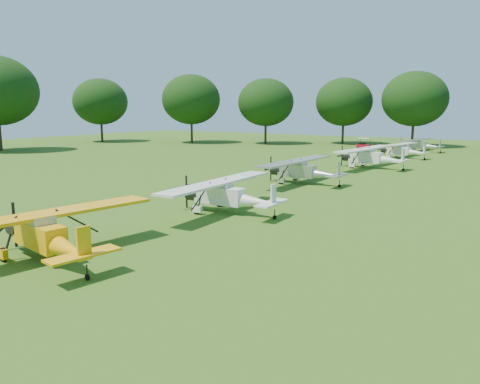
# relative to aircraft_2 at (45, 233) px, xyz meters

# --- Properties ---
(ground) EXTENTS (160.00, 160.00, 0.00)m
(ground) POSITION_rel_aircraft_2_xyz_m (0.16, 16.35, -1.28)
(ground) COLOR #2E5415
(ground) RESTS_ON ground
(tree_belt) EXTENTS (137.36, 130.27, 14.52)m
(tree_belt) POSITION_rel_aircraft_2_xyz_m (3.73, 16.51, 6.75)
(tree_belt) COLOR #312313
(tree_belt) RESTS_ON ground
(aircraft_2) EXTENTS (7.04, 11.15, 2.19)m
(aircraft_2) POSITION_rel_aircraft_2_xyz_m (0.00, 0.00, 0.00)
(aircraft_2) COLOR #FFAF0A
(aircraft_2) RESTS_ON ground
(aircraft_3) EXTENTS (6.95, 11.05, 2.18)m
(aircraft_3) POSITION_rel_aircraft_2_xyz_m (1.12, 12.14, -0.01)
(aircraft_3) COLOR white
(aircraft_3) RESTS_ON ground
(aircraft_4) EXTENTS (7.11, 11.30, 2.23)m
(aircraft_4) POSITION_rel_aircraft_2_xyz_m (-0.02, 25.46, 0.03)
(aircraft_4) COLOR #B6B6BB
(aircraft_4) RESTS_ON ground
(aircraft_5) EXTENTS (7.63, 12.15, 2.39)m
(aircraft_5) POSITION_rel_aircraft_2_xyz_m (1.53, 39.47, 0.12)
(aircraft_5) COLOR white
(aircraft_5) RESTS_ON ground
(aircraft_6) EXTENTS (6.43, 10.18, 2.00)m
(aircraft_6) POSITION_rel_aircraft_2_xyz_m (1.62, 52.29, -0.11)
(aircraft_6) COLOR white
(aircraft_6) RESTS_ON ground
(aircraft_7) EXTENTS (6.46, 10.25, 2.01)m
(aircraft_7) POSITION_rel_aircraft_2_xyz_m (1.43, 63.44, -0.10)
(aircraft_7) COLOR #B6B6BB
(aircraft_7) RESTS_ON ground
(golf_cart) EXTENTS (2.18, 1.41, 1.81)m
(golf_cart) POSITION_rel_aircraft_2_xyz_m (-7.20, 63.11, -0.67)
(golf_cart) COLOR #B00C22
(golf_cart) RESTS_ON ground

